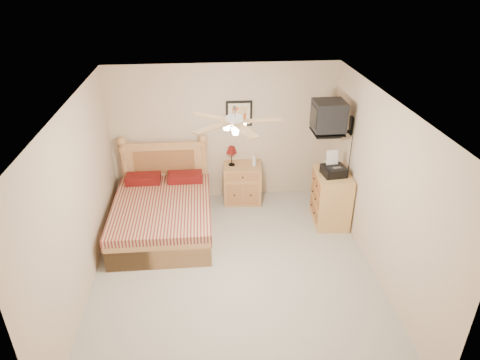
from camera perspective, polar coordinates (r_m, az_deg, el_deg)
The scene contains 17 objects.
floor at distance 6.36m, azimuth -0.74°, elevation -11.95°, with size 4.50×4.50×0.00m, color #9D998E.
ceiling at distance 5.14m, azimuth -0.92°, elevation 10.04°, with size 4.00×4.50×0.04m, color white.
wall_back at distance 7.68m, azimuth -2.16°, elevation 6.22°, with size 4.00×0.04×2.50m, color #C6AE92.
wall_front at distance 3.87m, azimuth 1.97°, elevation -18.89°, with size 4.00×0.04×2.50m, color #C6AE92.
wall_left at distance 5.87m, azimuth -20.72°, elevation -2.89°, with size 0.04×4.50×2.50m, color #C6AE92.
wall_right at distance 6.11m, azimuth 18.22°, elevation -1.17°, with size 0.04×4.50×2.50m, color #C6AE92.
bed at distance 6.94m, azimuth -10.48°, elevation -2.23°, with size 1.53×2.01×1.30m, color #A56D44, non-canonical shape.
nightstand at distance 7.85m, azimuth 0.35°, elevation -0.39°, with size 0.67×0.50×0.73m, color #A8713A.
table_lamp at distance 7.61m, azimuth -1.13°, elevation 3.25°, with size 0.20×0.20×0.36m, color #63110F, non-canonical shape.
lotion_bottle at distance 7.62m, azimuth 1.90°, elevation 2.68°, with size 0.08×0.09×0.22m, color silver.
framed_picture at distance 7.55m, azimuth -0.13°, elevation 8.85°, with size 0.46×0.04×0.46m, color black.
dresser at distance 7.35m, azimuth 12.06°, elevation -2.31°, with size 0.54×0.78×0.92m, color #B37848.
fax_machine at distance 7.00m, azimuth 12.49°, elevation 2.06°, with size 0.36×0.38×0.38m, color black, non-canonical shape.
magazine_lower at distance 7.37m, azimuth 11.17°, elevation 1.99°, with size 0.19×0.25×0.02m, color #AEA78D.
magazine_upper at distance 7.37m, azimuth 11.09°, elevation 2.20°, with size 0.19×0.26×0.02m, color tan.
wall_tv at distance 6.95m, azimuth 12.93°, elevation 8.11°, with size 0.56×0.46×0.58m, color black, non-canonical shape.
ceiling_fan at distance 5.00m, azimuth -0.72°, elevation 7.82°, with size 1.14×1.14×0.28m, color white, non-canonical shape.
Camera 1 is at (-0.37, -4.88, 4.06)m, focal length 32.00 mm.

